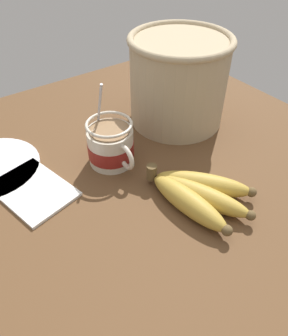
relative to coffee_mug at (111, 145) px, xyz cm
name	(u,v)px	position (x,y,z in cm)	size (l,w,h in cm)	color
table	(140,183)	(7.56, 1.74, -5.42)	(95.71, 95.71, 2.88)	brown
coffee_mug	(111,145)	(0.00, 0.00, 0.00)	(14.49, 9.36, 16.70)	beige
banana_bunch	(198,194)	(18.81, 6.36, -1.94)	(19.42, 15.33, 4.34)	brown
woven_basket	(178,79)	(-4.76, 21.11, 6.41)	(22.81, 22.81, 20.01)	tan
napkin	(33,190)	(-1.04, -16.74, -3.68)	(17.60, 14.16, 0.60)	white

